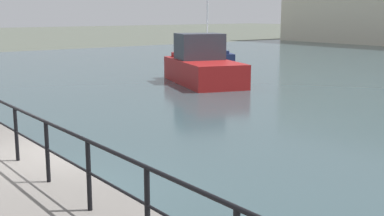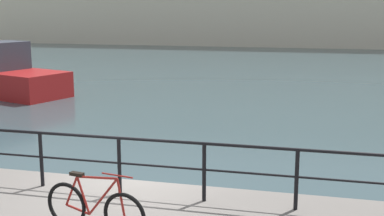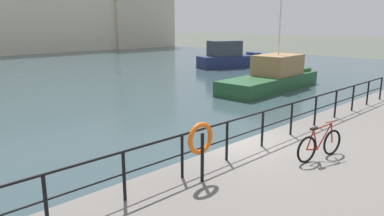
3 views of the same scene
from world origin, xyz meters
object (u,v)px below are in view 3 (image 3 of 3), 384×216
Objects in this scene: moored_cabin_cruiser at (229,57)px; life_ring_stand at (201,140)px; parked_bicycle at (320,145)px; moored_harbor_tender at (273,77)px.

life_ring_stand is (-22.71, -18.49, 0.82)m from moored_cabin_cruiser.
moored_harbor_tender is at bearing 48.51° from parked_bicycle.
parked_bicycle is at bearing -20.69° from life_ring_stand.
parked_bicycle is (-19.45, -19.73, 0.23)m from moored_cabin_cruiser.
moored_harbor_tender reaches higher than moored_cabin_cruiser.
moored_cabin_cruiser is 27.70m from parked_bicycle.
moored_cabin_cruiser is (7.18, 10.11, 0.20)m from moored_harbor_tender.
moored_cabin_cruiser reaches higher than life_ring_stand.
moored_cabin_cruiser is at bearing 51.02° from moored_harbor_tender.
moored_harbor_tender reaches higher than parked_bicycle.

